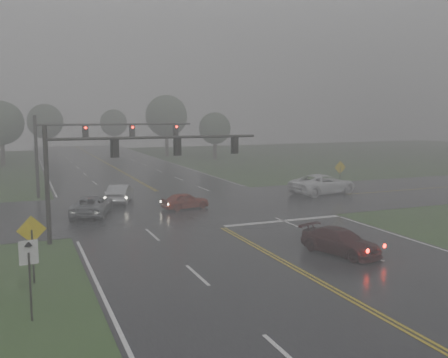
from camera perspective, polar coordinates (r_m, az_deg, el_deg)
name	(u,v)px	position (r m, az deg, el deg)	size (l,w,h in m)	color
ground	(368,309)	(19.51, 16.14, -14.12)	(180.00, 180.00, 0.00)	#2B471E
main_road	(192,211)	(36.67, -3.67, -3.68)	(18.00, 160.00, 0.02)	black
cross_street	(184,206)	(38.53, -4.62, -3.15)	(120.00, 14.00, 0.02)	black
stop_bar	(283,221)	(33.43, 6.81, -4.82)	(8.50, 0.50, 0.01)	silver
sedan_maroon	(340,254)	(26.28, 13.12, -8.36)	(1.79, 4.39, 1.27)	black
sedan_red	(185,209)	(37.56, -4.44, -3.42)	(1.44, 3.59, 1.22)	maroon
sedan_silver	(120,202)	(40.98, -11.76, -2.64)	(1.55, 4.45, 1.47)	#A8AAAF
car_grey	(92,215)	(36.32, -14.83, -4.03)	(2.31, 5.01, 1.39)	slate
pickup_white	(323,194)	(45.23, 11.21, -1.69)	(2.90, 6.29, 1.75)	white
signal_gantry_near	(119,158)	(28.82, -11.97, 2.32)	(12.45, 0.28, 6.48)	black
signal_gantry_far	(89,139)	(44.82, -15.21, 4.47)	(13.67, 0.35, 6.98)	black
sign_diamond_west	(32,238)	(22.40, -21.09, -6.29)	(1.20, 0.21, 2.89)	black
sign_arrow_white	(29,265)	(18.42, -21.37, -9.13)	(0.63, 0.13, 2.83)	black
sign_diamond_east	(340,171)	(46.40, 13.13, 0.89)	(1.19, 0.09, 2.86)	black
tree_nw_a	(1,123)	(75.03, -24.13, 5.86)	(6.04, 6.04, 8.87)	#362D23
tree_ne_a	(166,116)	(84.27, -6.60, 7.16)	(6.95, 6.95, 10.21)	#362D23
tree_n_mid	(45,121)	(91.22, -19.76, 6.21)	(5.99, 5.99, 8.80)	#362D23
tree_e_near	(215,128)	(78.45, -1.06, 5.80)	(4.99, 4.99, 7.33)	#362D23
tree_n_far	(114,123)	(104.42, -12.50, 6.29)	(5.46, 5.46, 8.01)	#362D23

